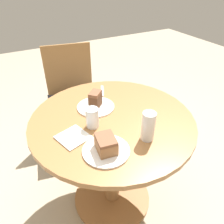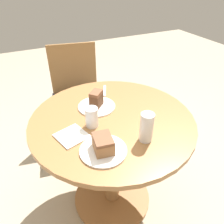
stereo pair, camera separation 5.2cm
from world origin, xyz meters
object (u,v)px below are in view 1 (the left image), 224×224
object	(u,v)px
cake_slice_far	(106,144)
plate_near	(96,107)
glass_water	(92,119)
plate_far	(106,151)
glass_lemonade	(148,128)
cake_slice_near	(95,99)
chair	(73,95)

from	to	relation	value
cake_slice_far	plate_near	bearing A→B (deg)	72.39
cake_slice_far	glass_water	size ratio (longest dim) A/B	1.08
plate_far	glass_lemonade	distance (m)	0.24
cake_slice_near	plate_far	bearing A→B (deg)	-107.61
cake_slice_far	glass_lemonade	xyz separation A→B (m)	(0.23, -0.02, 0.02)
glass_lemonade	glass_water	world-z (taller)	glass_lemonade
chair	cake_slice_near	xyz separation A→B (m)	(-0.07, -0.71, 0.34)
plate_far	glass_lemonade	size ratio (longest dim) A/B	1.45
plate_far	glass_water	bearing A→B (deg)	83.25
plate_far	cake_slice_near	xyz separation A→B (m)	(0.12, 0.38, 0.06)
glass_lemonade	cake_slice_far	bearing A→B (deg)	176.03
chair	glass_lemonade	bearing A→B (deg)	-76.67
plate_far	chair	bearing A→B (deg)	80.07
plate_far	plate_near	bearing A→B (deg)	72.39
cake_slice_far	glass_water	xyz separation A→B (m)	(0.03, 0.21, 0.00)
plate_near	glass_water	bearing A→B (deg)	-119.83
chair	glass_lemonade	distance (m)	1.16
chair	glass_lemonade	size ratio (longest dim) A/B	5.91
cake_slice_near	cake_slice_far	size ratio (longest dim) A/B	0.84
cake_slice_far	chair	bearing A→B (deg)	80.07
glass_water	cake_slice_far	bearing A→B (deg)	-96.75
plate_far	glass_lemonade	xyz separation A→B (m)	(0.23, -0.02, 0.07)
chair	plate_near	size ratio (longest dim) A/B	4.02
cake_slice_near	glass_lemonade	world-z (taller)	glass_lemonade
glass_lemonade	glass_water	xyz separation A→B (m)	(-0.21, 0.23, -0.02)
chair	glass_lemonade	xyz separation A→B (m)	(0.04, -1.10, 0.36)
glass_lemonade	cake_slice_near	bearing A→B (deg)	105.58
cake_slice_near	glass_lemonade	bearing A→B (deg)	-74.42
plate_far	glass_lemonade	world-z (taller)	glass_lemonade
cake_slice_near	cake_slice_far	distance (m)	0.40
plate_far	glass_lemonade	bearing A→B (deg)	-3.97
glass_water	chair	bearing A→B (deg)	79.30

